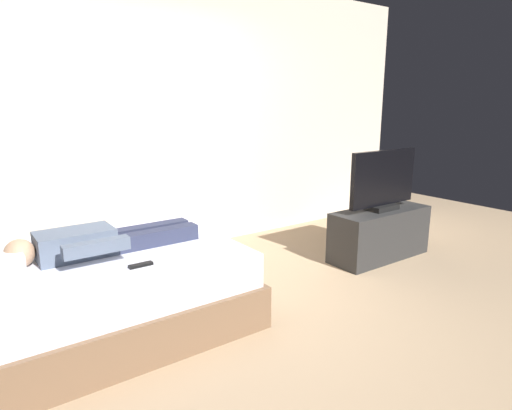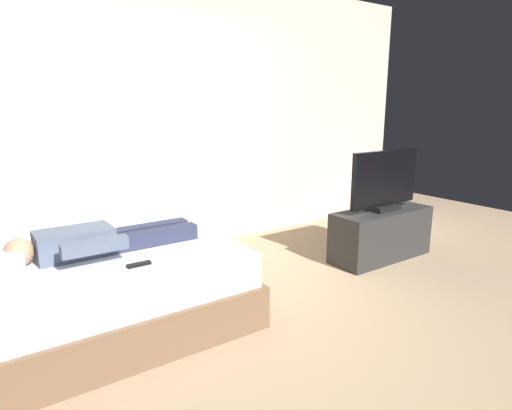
% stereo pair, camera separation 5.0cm
% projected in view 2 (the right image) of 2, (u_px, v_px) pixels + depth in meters
% --- Properties ---
extents(ground_plane, '(10.00, 10.00, 0.00)m').
position_uv_depth(ground_plane, '(235.00, 320.00, 3.15)').
color(ground_plane, tan).
extents(back_wall, '(6.40, 0.10, 2.80)m').
position_uv_depth(back_wall, '(176.00, 116.00, 4.44)').
color(back_wall, beige).
rests_on(back_wall, ground).
extents(bed, '(1.96, 1.45, 0.54)m').
position_uv_depth(bed, '(95.00, 290.00, 3.02)').
color(bed, brown).
rests_on(bed, ground).
extents(person, '(1.26, 0.46, 0.18)m').
position_uv_depth(person, '(95.00, 241.00, 2.94)').
color(person, slate).
rests_on(person, bed).
extents(remote, '(0.15, 0.04, 0.02)m').
position_uv_depth(remote, '(139.00, 264.00, 2.72)').
color(remote, black).
rests_on(remote, bed).
extents(tv_stand, '(1.10, 0.40, 0.50)m').
position_uv_depth(tv_stand, '(381.00, 234.00, 4.36)').
color(tv_stand, '#2D2D2D').
rests_on(tv_stand, ground).
extents(tv, '(0.88, 0.20, 0.59)m').
position_uv_depth(tv, '(384.00, 182.00, 4.23)').
color(tv, black).
rests_on(tv, tv_stand).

